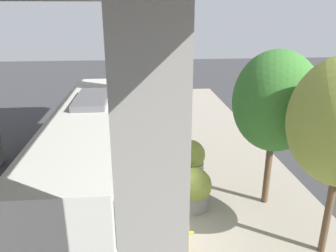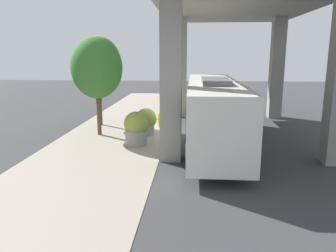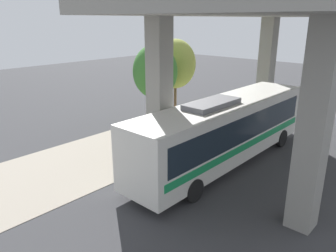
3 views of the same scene
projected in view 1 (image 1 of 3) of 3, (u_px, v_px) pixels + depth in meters
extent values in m
plane|color=#38383A|center=(161.00, 226.00, 10.87)|extent=(80.00, 80.00, 0.00)
cube|color=gray|center=(249.00, 220.00, 11.14)|extent=(6.00, 40.00, 0.02)
cube|color=gray|center=(140.00, 85.00, 14.65)|extent=(0.90, 0.90, 7.22)
cube|color=gray|center=(152.00, 244.00, 4.62)|extent=(0.90, 0.90, 7.22)
cube|color=silver|center=(91.00, 146.00, 12.56)|extent=(2.49, 12.21, 2.82)
cube|color=#19232D|center=(91.00, 137.00, 12.45)|extent=(2.53, 11.23, 1.24)
cube|color=#198C4C|center=(92.00, 159.00, 12.75)|extent=(2.53, 11.60, 0.34)
cube|color=slate|center=(92.00, 99.00, 13.20)|extent=(1.24, 3.05, 0.24)
cylinder|color=black|center=(118.00, 248.00, 9.10)|extent=(0.28, 1.00, 1.00)
cylinder|color=black|center=(126.00, 140.00, 16.84)|extent=(0.28, 1.00, 1.00)
cylinder|color=black|center=(80.00, 141.00, 16.63)|extent=(0.28, 1.00, 1.00)
cylinder|color=gold|center=(185.00, 237.00, 9.70)|extent=(0.22, 0.22, 0.83)
sphere|color=gold|center=(186.00, 223.00, 9.54)|extent=(0.21, 0.21, 0.21)
cylinder|color=gold|center=(191.00, 233.00, 9.68)|extent=(0.13, 0.10, 0.10)
cylinder|color=gold|center=(180.00, 234.00, 9.65)|extent=(0.13, 0.10, 0.10)
cylinder|color=gray|center=(190.00, 171.00, 13.76)|extent=(1.14, 1.14, 0.79)
sphere|color=olive|center=(190.00, 155.00, 13.52)|extent=(1.24, 1.24, 1.24)
sphere|color=#BF334C|center=(186.00, 158.00, 13.67)|extent=(0.40, 0.40, 0.40)
cylinder|color=gray|center=(194.00, 201.00, 11.70)|extent=(0.95, 0.95, 0.62)
sphere|color=olive|center=(194.00, 185.00, 11.49)|extent=(1.23, 1.23, 1.23)
sphere|color=orange|center=(190.00, 189.00, 11.64)|extent=(0.33, 0.33, 0.33)
cylinder|color=brown|center=(268.00, 165.00, 11.74)|extent=(0.23, 0.23, 3.02)
ellipsoid|color=#38722D|center=(275.00, 101.00, 10.96)|extent=(2.87, 2.87, 3.45)
cylinder|color=brown|center=(329.00, 205.00, 9.19)|extent=(0.20, 0.20, 3.18)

